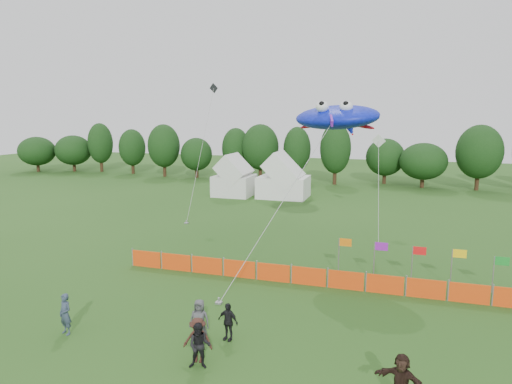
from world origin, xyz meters
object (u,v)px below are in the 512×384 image
(tent_left, at_px, (234,179))
(spectator_b, at_px, (200,346))
(spectator_e, at_px, (200,320))
(stingray_kite, at_px, (338,117))
(spectator_d, at_px, (228,321))
(spectator_f, at_px, (401,381))
(spectator_a, at_px, (65,314))
(spectator_c, at_px, (198,340))
(barrier_fence, at_px, (308,276))
(tent_right, at_px, (283,180))

(tent_left, distance_m, spectator_b, 36.13)
(spectator_e, relative_size, stingray_kite, 0.11)
(spectator_d, xyz_separation_m, spectator_e, (-1.12, -0.33, 0.07))
(tent_left, distance_m, spectator_e, 33.98)
(spectator_f, distance_m, stingray_kite, 17.16)
(spectator_a, height_order, spectator_c, spectator_a)
(spectator_a, bearing_deg, stingray_kite, 72.94)
(tent_left, relative_size, spectator_d, 2.71)
(barrier_fence, xyz_separation_m, spectator_f, (4.79, -9.46, 0.39))
(tent_left, distance_m, spectator_f, 39.02)
(tent_right, relative_size, spectator_b, 3.18)
(tent_left, xyz_separation_m, spectator_c, (11.01, -33.95, -1.05))
(tent_left, xyz_separation_m, spectator_d, (11.47, -32.02, -1.12))
(spectator_b, relative_size, spectator_d, 1.08)
(spectator_f, bearing_deg, barrier_fence, 137.42)
(stingray_kite, bearing_deg, spectator_a, -124.45)
(spectator_c, xyz_separation_m, spectator_f, (7.25, -0.51, 0.02))
(spectator_d, relative_size, spectator_e, 0.92)
(spectator_e, height_order, spectator_f, spectator_f)
(barrier_fence, xyz_separation_m, stingray_kite, (0.67, 5.09, 8.51))
(spectator_b, xyz_separation_m, stingray_kite, (2.89, 14.41, 8.14))
(tent_left, bearing_deg, tent_right, 4.73)
(spectator_e, distance_m, spectator_f, 8.19)
(tent_right, xyz_separation_m, stingray_kite, (8.46, -20.38, 7.05))
(tent_left, bearing_deg, spectator_f, -62.08)
(spectator_e, relative_size, spectator_f, 0.97)
(tent_left, relative_size, tent_right, 0.78)
(spectator_c, distance_m, spectator_e, 1.74)
(spectator_a, bearing_deg, spectator_f, 13.77)
(spectator_c, relative_size, spectator_d, 1.09)
(spectator_a, bearing_deg, spectator_c, 14.21)
(spectator_c, relative_size, stingray_kite, 0.11)
(spectator_d, xyz_separation_m, stingray_kite, (2.67, 12.11, 8.21))
(tent_right, relative_size, barrier_fence, 0.25)
(spectator_b, relative_size, stingray_kite, 0.11)
(spectator_c, height_order, spectator_f, spectator_f)
(tent_right, bearing_deg, spectator_e, -81.90)
(spectator_d, bearing_deg, tent_left, 122.16)
(spectator_d, height_order, stingray_kite, stingray_kite)
(spectator_b, bearing_deg, spectator_e, 100.72)
(spectator_f, bearing_deg, tent_left, 138.48)
(tent_left, bearing_deg, spectator_c, -72.03)
(spectator_a, bearing_deg, barrier_fence, 61.98)
(spectator_c, xyz_separation_m, stingray_kite, (3.13, 14.04, 8.14))
(tent_left, relative_size, spectator_f, 2.42)
(barrier_fence, bearing_deg, spectator_a, -135.41)
(tent_right, distance_m, stingray_kite, 23.17)
(barrier_fence, relative_size, spectator_f, 12.30)
(spectator_c, bearing_deg, spectator_e, 105.03)
(tent_left, relative_size, spectator_c, 2.48)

